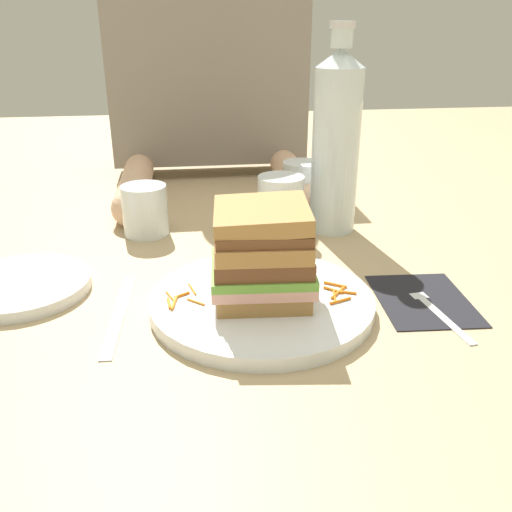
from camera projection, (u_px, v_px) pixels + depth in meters
The scene contains 24 objects.
ground_plane at pixel (263, 311), 0.67m from camera, with size 3.00×3.00×0.00m, color tan.
main_plate at pixel (259, 302), 0.67m from camera, with size 0.27×0.27×0.02m, color white.
sandwich at pixel (260, 254), 0.65m from camera, with size 0.13×0.12×0.12m.
carrot_shred_0 at pixel (182, 295), 0.67m from camera, with size 0.00×0.00×0.02m, color orange.
carrot_shred_1 at pixel (192, 289), 0.68m from camera, with size 0.00×0.00×0.03m, color orange.
carrot_shred_2 at pixel (174, 301), 0.65m from camera, with size 0.00×0.00×0.03m, color orange.
carrot_shred_3 at pixel (170, 296), 0.66m from camera, with size 0.00×0.00×0.03m, color orange.
carrot_shred_4 at pixel (169, 303), 0.65m from camera, with size 0.00×0.00×0.02m, color orange.
carrot_shred_5 at pixel (196, 300), 0.66m from camera, with size 0.00×0.00×0.03m, color orange.
carrot_shred_6 at pixel (344, 291), 0.68m from camera, with size 0.00×0.00×0.03m, color orange.
carrot_shred_7 at pixel (337, 291), 0.68m from camera, with size 0.00×0.00×0.03m, color orange.
carrot_shred_8 at pixel (335, 284), 0.69m from camera, with size 0.00×0.00×0.03m, color orange.
carrot_shred_9 at pixel (340, 301), 0.65m from camera, with size 0.00×0.00×0.03m, color orange.
carrot_shred_10 at pixel (335, 296), 0.66m from camera, with size 0.00×0.00×0.03m, color orange.
carrot_shred_11 at pixel (333, 290), 0.68m from camera, with size 0.00×0.00×0.03m, color orange.
napkin_dark at pixel (422, 298), 0.70m from camera, with size 0.11×0.15×0.00m, color black.
fork at pixel (432, 305), 0.67m from camera, with size 0.03×0.17×0.00m.
knife at pixel (118, 316), 0.66m from camera, with size 0.03×0.20×0.00m.
juice_glass at pixel (281, 210), 0.88m from camera, with size 0.07×0.07×0.10m.
water_bottle at pixel (336, 142), 0.87m from camera, with size 0.08×0.08×0.32m.
empty_tumbler_0 at pixel (145, 210), 0.89m from camera, with size 0.07×0.07×0.08m, color silver.
empty_tumbler_1 at pixel (302, 187), 1.00m from camera, with size 0.07×0.07×0.09m, color silver.
side_plate at pixel (21, 286), 0.71m from camera, with size 0.18×0.18×0.02m, color white.
diner_across at pixel (208, 53), 1.14m from camera, with size 0.42×0.46×0.57m.
Camera 1 is at (-0.09, -0.58, 0.33)m, focal length 38.59 mm.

